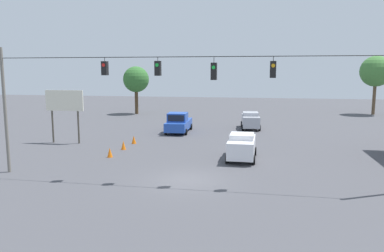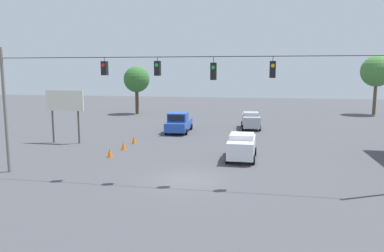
% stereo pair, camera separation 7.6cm
% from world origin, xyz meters
% --- Properties ---
extents(ground_plane, '(140.00, 140.00, 0.00)m').
position_xyz_m(ground_plane, '(0.00, 0.00, 0.00)').
color(ground_plane, '#47474C').
extents(overhead_signal_span, '(23.24, 0.38, 7.84)m').
position_xyz_m(overhead_signal_span, '(-0.07, 0.33, 5.01)').
color(overhead_signal_span, slate).
rests_on(overhead_signal_span, ground_plane).
extents(sedan_silver_oncoming_deep, '(2.32, 4.65, 1.86)m').
position_xyz_m(sedan_silver_oncoming_deep, '(-3.14, -20.78, 0.97)').
color(sedan_silver_oncoming_deep, '#A8AAB2').
rests_on(sedan_silver_oncoming_deep, ground_plane).
extents(pickup_truck_blue_withflow_far, '(2.49, 5.54, 2.12)m').
position_xyz_m(pickup_truck_blue_withflow_far, '(4.23, -16.94, 0.98)').
color(pickup_truck_blue_withflow_far, '#234CB2').
rests_on(pickup_truck_blue_withflow_far, ground_plane).
extents(sedan_white_crossing_near, '(2.11, 4.39, 1.89)m').
position_xyz_m(sedan_white_crossing_near, '(-2.93, -5.89, 0.99)').
color(sedan_white_crossing_near, silver).
rests_on(sedan_white_crossing_near, ground_plane).
extents(traffic_cone_nearest, '(0.40, 0.40, 0.73)m').
position_xyz_m(traffic_cone_nearest, '(6.81, -4.71, 0.36)').
color(traffic_cone_nearest, orange).
rests_on(traffic_cone_nearest, ground_plane).
extents(traffic_cone_second, '(0.40, 0.40, 0.73)m').
position_xyz_m(traffic_cone_second, '(6.80, -7.52, 0.36)').
color(traffic_cone_second, orange).
rests_on(traffic_cone_second, ground_plane).
extents(traffic_cone_third, '(0.40, 0.40, 0.73)m').
position_xyz_m(traffic_cone_third, '(6.80, -10.10, 0.36)').
color(traffic_cone_third, orange).
rests_on(traffic_cone_third, ground_plane).
extents(roadside_billboard, '(3.56, 0.16, 4.73)m').
position_xyz_m(roadside_billboard, '(12.90, -9.35, 3.44)').
color(roadside_billboard, '#4C473D').
rests_on(roadside_billboard, ground_plane).
extents(tree_horizon_left, '(4.49, 4.49, 8.62)m').
position_xyz_m(tree_horizon_left, '(-20.65, -37.89, 6.32)').
color(tree_horizon_left, brown).
rests_on(tree_horizon_left, ground_plane).
extents(tree_horizon_right, '(3.83, 3.83, 7.09)m').
position_xyz_m(tree_horizon_right, '(14.10, -32.45, 5.12)').
color(tree_horizon_right, '#4C3823').
rests_on(tree_horizon_right, ground_plane).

